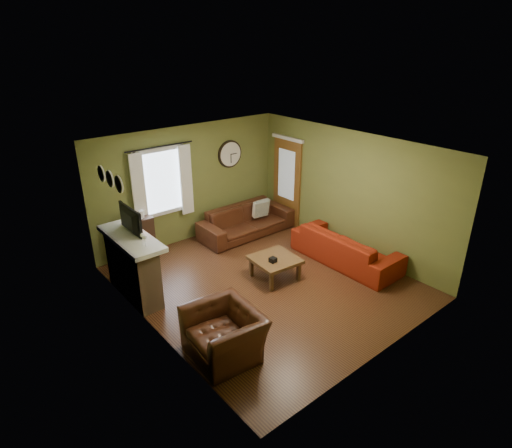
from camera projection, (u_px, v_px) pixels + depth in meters
floor at (265, 282)px, 8.18m from camera, size 4.60×5.20×0.00m
ceiling at (267, 148)px, 7.13m from camera, size 4.60×5.20×0.00m
wall_left at (148, 259)px, 6.32m from camera, size 0.00×5.20×2.60m
wall_right at (349, 192)px, 8.99m from camera, size 0.00×5.20×2.60m
wall_back at (190, 184)px, 9.49m from camera, size 4.60×0.00×2.60m
wall_front at (390, 278)px, 5.82m from camera, size 4.60×0.00×2.60m
fireplace at (133, 269)px, 7.55m from camera, size 0.40×1.40×1.10m
firebox at (145, 277)px, 7.76m from camera, size 0.04×0.60×0.55m
mantel at (131, 238)px, 7.33m from camera, size 0.58×1.60×0.08m
tv at (127, 224)px, 7.36m from camera, size 0.08×0.60×0.35m
tv_screen at (131, 220)px, 7.38m from camera, size 0.02×0.62×0.36m
medallion_left at (119, 184)px, 6.51m from camera, size 0.28×0.28×0.03m
medallion_mid at (110, 179)px, 6.75m from camera, size 0.28×0.28×0.03m
medallion_right at (101, 174)px, 7.00m from camera, size 0.28×0.28×0.03m
window_pane at (161, 182)px, 8.99m from camera, size 1.00×0.02×1.30m
curtain_rod at (160, 147)px, 8.60m from camera, size 0.03×0.03×1.50m
curtain_left at (139, 191)px, 8.62m from camera, size 0.28×0.04×1.55m
curtain_right at (186, 180)px, 9.25m from camera, size 0.28×0.04×1.55m
wall_clock at (230, 154)px, 9.89m from camera, size 0.64×0.06×0.64m
door at (287, 182)px, 10.38m from camera, size 0.05×0.90×2.10m
bookshelf at (135, 240)px, 8.81m from camera, size 0.77×0.33×0.91m
book at (132, 219)px, 8.53m from camera, size 0.26×0.29×0.02m
sofa_brown at (246, 221)px, 10.02m from camera, size 2.29×0.89×0.67m
pillow_left at (262, 207)px, 10.24m from camera, size 0.36×0.11×0.36m
pillow_right at (261, 209)px, 10.14m from camera, size 0.40×0.17×0.39m
sofa_red at (346, 247)px, 8.78m from camera, size 0.91×2.32×0.68m
armchair at (224, 333)px, 6.23m from camera, size 1.05×1.17×0.71m
coffee_table at (275, 268)px, 8.23m from camera, size 0.88×0.88×0.43m
tissue_box at (273, 264)px, 8.02m from camera, size 0.13×0.13×0.09m
wine_glass_a at (145, 241)px, 6.90m from camera, size 0.07×0.07×0.20m
wine_glass_b at (143, 239)px, 6.96m from camera, size 0.07×0.07×0.21m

